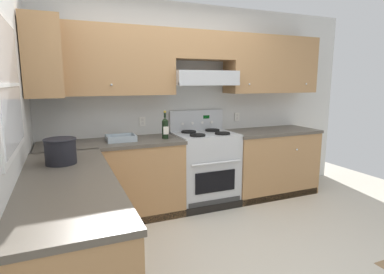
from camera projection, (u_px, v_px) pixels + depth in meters
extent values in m
plane|color=beige|center=(223.00, 259.00, 2.79)|extent=(7.04, 7.04, 0.00)
cube|color=silver|center=(197.00, 104.00, 4.21)|extent=(4.68, 0.12, 2.55)
cube|color=#A87A4C|center=(108.00, 61.00, 3.44)|extent=(1.49, 0.34, 0.76)
cube|color=#A87A4C|center=(272.00, 65.00, 4.29)|extent=(1.34, 0.34, 0.76)
cube|color=#A87A4C|center=(201.00, 46.00, 3.84)|extent=(0.80, 0.34, 0.34)
cube|color=#B7BABC|center=(203.00, 78.00, 3.88)|extent=(0.80, 0.46, 0.17)
cube|color=#B7BABC|center=(210.00, 84.00, 3.69)|extent=(0.80, 0.03, 0.04)
sphere|color=silver|center=(111.00, 85.00, 3.32)|extent=(0.02, 0.02, 0.02)
sphere|color=silver|center=(249.00, 84.00, 3.99)|extent=(0.02, 0.02, 0.02)
sphere|color=silver|center=(306.00, 84.00, 4.35)|extent=(0.02, 0.02, 0.02)
cube|color=silver|center=(142.00, 122.00, 3.88)|extent=(0.08, 0.01, 0.12)
cube|color=silver|center=(142.00, 120.00, 3.87)|extent=(0.03, 0.00, 0.03)
cube|color=silver|center=(143.00, 123.00, 3.88)|extent=(0.03, 0.00, 0.03)
cube|color=silver|center=(237.00, 117.00, 4.40)|extent=(0.08, 0.01, 0.12)
cube|color=silver|center=(237.00, 115.00, 4.40)|extent=(0.03, 0.00, 0.03)
cube|color=silver|center=(237.00, 118.00, 4.40)|extent=(0.03, 0.00, 0.03)
cube|color=silver|center=(2.00, 127.00, 2.03)|extent=(0.12, 4.00, 2.55)
cube|color=white|center=(7.00, 85.00, 2.00)|extent=(0.04, 1.00, 0.92)
cube|color=white|center=(10.00, 85.00, 2.01)|extent=(0.01, 0.90, 0.82)
cube|color=white|center=(11.00, 85.00, 2.01)|extent=(0.01, 0.90, 0.02)
cube|color=#A87A4C|center=(43.00, 58.00, 3.03)|extent=(0.34, 0.64, 0.76)
cube|color=#A87A4C|center=(114.00, 182.00, 3.55)|extent=(1.55, 0.61, 0.87)
cube|color=#51493F|center=(112.00, 143.00, 3.47)|extent=(1.58, 0.63, 0.04)
cube|color=#A87A4C|center=(270.00, 163.00, 4.39)|extent=(1.26, 0.61, 0.87)
cube|color=#51493F|center=(271.00, 131.00, 4.31)|extent=(1.28, 0.63, 0.04)
cube|color=black|center=(204.00, 209.00, 3.76)|extent=(3.54, 0.06, 0.09)
sphere|color=silver|center=(86.00, 172.00, 3.10)|extent=(0.03, 0.03, 0.03)
sphere|color=silver|center=(297.00, 150.00, 4.13)|extent=(0.03, 0.03, 0.03)
cube|color=#A87A4C|center=(72.00, 242.00, 2.23)|extent=(0.61, 1.89, 0.87)
cube|color=#51493F|center=(67.00, 181.00, 2.15)|extent=(0.63, 1.91, 0.04)
cube|color=#B7BABC|center=(205.00, 169.00, 4.00)|extent=(0.76, 0.58, 0.91)
cube|color=black|center=(215.00, 182.00, 3.74)|extent=(0.53, 0.01, 0.26)
cylinder|color=silver|center=(217.00, 163.00, 3.68)|extent=(0.65, 0.02, 0.02)
cube|color=#333333|center=(215.00, 204.00, 3.79)|extent=(0.70, 0.01, 0.11)
cube|color=#B7BABC|center=(205.00, 134.00, 3.92)|extent=(0.76, 0.58, 0.02)
cube|color=#B7BABC|center=(197.00, 121.00, 4.14)|extent=(0.76, 0.04, 0.29)
cube|color=#053F0C|center=(206.00, 117.00, 4.17)|extent=(0.09, 0.01, 0.04)
cylinder|color=black|center=(198.00, 135.00, 3.72)|extent=(0.19, 0.19, 0.02)
cylinder|color=black|center=(198.00, 136.00, 3.72)|extent=(0.07, 0.07, 0.01)
cylinder|color=black|center=(222.00, 133.00, 3.85)|extent=(0.19, 0.19, 0.02)
cylinder|color=black|center=(222.00, 134.00, 3.85)|extent=(0.07, 0.07, 0.01)
cylinder|color=black|center=(189.00, 132.00, 3.98)|extent=(0.19, 0.19, 0.02)
cylinder|color=black|center=(189.00, 132.00, 3.98)|extent=(0.07, 0.07, 0.01)
cylinder|color=black|center=(212.00, 130.00, 4.11)|extent=(0.19, 0.19, 0.02)
cylinder|color=black|center=(212.00, 131.00, 4.11)|extent=(0.07, 0.07, 0.01)
cylinder|color=white|center=(183.00, 124.00, 4.05)|extent=(0.04, 0.02, 0.04)
cylinder|color=white|center=(193.00, 123.00, 4.10)|extent=(0.04, 0.02, 0.04)
cylinder|color=white|center=(202.00, 123.00, 4.15)|extent=(0.04, 0.02, 0.04)
cylinder|color=white|center=(212.00, 122.00, 4.21)|extent=(0.04, 0.02, 0.04)
cylinder|color=black|center=(165.00, 130.00, 3.65)|extent=(0.07, 0.07, 0.21)
cone|color=black|center=(165.00, 119.00, 3.62)|extent=(0.07, 0.07, 0.04)
cylinder|color=black|center=(165.00, 114.00, 3.61)|extent=(0.03, 0.03, 0.08)
cylinder|color=gold|center=(165.00, 112.00, 3.61)|extent=(0.03, 0.03, 0.02)
cube|color=silver|center=(166.00, 130.00, 3.61)|extent=(0.07, 0.00, 0.09)
cube|color=#9EADB7|center=(121.00, 140.00, 3.51)|extent=(0.26, 0.20, 0.02)
cube|color=#9EADB7|center=(123.00, 140.00, 3.40)|extent=(0.32, 0.01, 0.07)
cube|color=#9EADB7|center=(119.00, 136.00, 3.61)|extent=(0.32, 0.01, 0.07)
cube|color=#9EADB7|center=(107.00, 139.00, 3.45)|extent=(0.01, 0.23, 0.07)
cube|color=#9EADB7|center=(134.00, 137.00, 3.56)|extent=(0.01, 0.23, 0.07)
cylinder|color=black|center=(61.00, 151.00, 2.51)|extent=(0.24, 0.24, 0.21)
torus|color=black|center=(60.00, 139.00, 2.49)|extent=(0.26, 0.26, 0.01)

